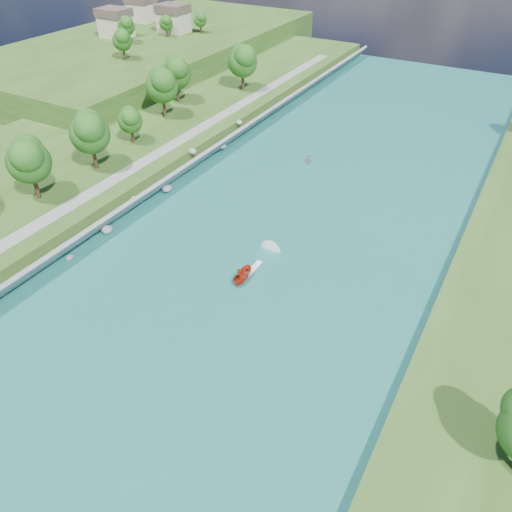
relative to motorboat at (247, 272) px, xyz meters
The scene contains 11 objects.
ground 13.77m from the motorboat, 94.95° to the right, with size 260.00×260.00×0.00m, color #2D5119.
river_water 6.47m from the motorboat, 100.63° to the left, with size 55.00×240.00×0.10m, color #195960.
berm_west 51.58m from the motorboat, behind, with size 45.00×240.00×3.50m, color #2D5119.
ridge_west 116.74m from the motorboat, 135.82° to the left, with size 60.00×120.00×9.00m, color #2D5119.
riprap_bank 27.59m from the motorboat, 168.65° to the left, with size 4.39×236.00×4.43m.
riverside_path 34.38m from the motorboat, 169.39° to the left, with size 3.00×200.00×0.10m, color gray.
ridge_houses 125.21m from the motorboat, 136.15° to the left, with size 29.50×29.50×8.40m.
trees_west 44.24m from the motorboat, behind, with size 18.56×149.58×13.88m.
trees_ridge 105.03m from the motorboat, 136.95° to the left, with size 16.73×40.99×9.39m.
motorboat is the anchor object (origin of this frame).
raft 40.63m from the motorboat, 101.59° to the left, with size 2.90×3.23×1.53m.
Camera 1 is at (31.37, -36.59, 47.28)m, focal length 35.00 mm.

